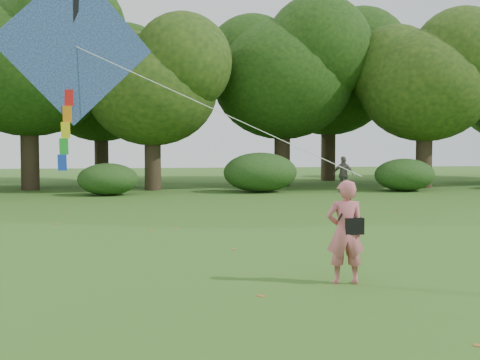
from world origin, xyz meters
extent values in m
plane|color=#265114|center=(0.00, 0.00, 0.00)|extent=(100.00, 100.00, 0.00)
imported|color=#C75D69|center=(0.77, -0.87, 0.83)|extent=(0.65, 0.47, 1.65)
imported|color=#625D57|center=(6.77, 17.01, 0.85)|extent=(1.03, 0.96, 1.70)
cube|color=black|center=(0.89, -0.90, 0.92)|extent=(0.30, 0.20, 0.26)
cylinder|color=black|center=(0.77, -0.91, 1.24)|extent=(0.33, 0.14, 0.47)
cube|color=#286DAE|center=(-3.46, 0.02, 3.78)|extent=(2.44, 0.81, 2.54)
cube|color=black|center=(-3.46, 0.05, 3.78)|extent=(0.23, 0.40, 2.31)
cylinder|color=white|center=(-1.22, -0.45, 2.74)|extent=(4.48, 0.94, 2.09)
cube|color=red|center=(-3.56, 0.04, 2.96)|extent=(0.14, 0.06, 0.26)
cube|color=orange|center=(-3.59, 0.04, 2.70)|extent=(0.14, 0.06, 0.26)
cube|color=yellow|center=(-3.62, 0.04, 2.44)|extent=(0.14, 0.06, 0.26)
cube|color=green|center=(-3.65, 0.04, 2.18)|extent=(0.14, 0.06, 0.26)
cube|color=blue|center=(-3.68, 0.04, 1.92)|extent=(0.14, 0.06, 0.26)
cylinder|color=#3A2D1E|center=(-8.00, 21.00, 1.92)|extent=(0.88, 0.88, 3.85)
ellipsoid|color=#1E3F11|center=(-8.00, 21.00, 6.05)|extent=(8.00, 8.00, 6.80)
cylinder|color=#3A2D1E|center=(-2.00, 20.00, 1.57)|extent=(0.80, 0.80, 3.15)
ellipsoid|color=#1E3F11|center=(-2.00, 20.00, 4.91)|extent=(6.40, 6.40, 5.44)
cylinder|color=#3A2D1E|center=(5.00, 22.00, 1.84)|extent=(0.86, 0.86, 3.67)
ellipsoid|color=#1E3F11|center=(5.00, 22.00, 5.76)|extent=(7.60, 7.60, 6.46)
cylinder|color=#3A2D1E|center=(12.00, 19.50, 1.72)|extent=(0.83, 0.83, 3.43)
ellipsoid|color=#1E3F11|center=(12.00, 19.50, 5.30)|extent=(6.80, 6.80, 5.78)
cylinder|color=#3A2D1E|center=(-5.00, 27.50, 1.75)|extent=(0.84, 0.84, 3.50)
ellipsoid|color=#1E3F11|center=(-5.00, 27.50, 5.43)|extent=(7.00, 7.00, 5.95)
cylinder|color=#3A2D1E|center=(9.00, 26.50, 2.01)|extent=(0.90, 0.90, 4.02)
ellipsoid|color=#1E3F11|center=(9.00, 26.50, 6.17)|extent=(7.80, 7.80, 6.63)
ellipsoid|color=#264919|center=(-4.00, 17.10, 0.71)|extent=(2.66, 2.09, 1.42)
ellipsoid|color=#264919|center=(3.00, 17.90, 0.94)|extent=(3.50, 2.75, 1.88)
ellipsoid|color=#264919|center=(10.00, 17.40, 0.79)|extent=(2.94, 2.31, 1.58)
cube|color=#965E29|center=(-2.24, 5.79, 0.00)|extent=(0.14, 0.14, 0.01)
cube|color=#965E29|center=(-0.52, 2.51, 0.00)|extent=(0.12, 0.14, 0.01)
cube|color=#965E29|center=(1.24, -3.98, 0.00)|extent=(0.14, 0.14, 0.01)
cube|color=#965E29|center=(-5.00, 10.59, 0.00)|extent=(0.09, 0.12, 0.01)
cube|color=#965E29|center=(-0.70, -1.47, 0.00)|extent=(0.14, 0.14, 0.01)
cube|color=#965E29|center=(5.76, 8.66, 0.00)|extent=(0.13, 0.09, 0.01)
cube|color=#965E29|center=(-4.84, 7.30, 0.00)|extent=(0.13, 0.09, 0.01)
cube|color=#965E29|center=(-1.57, 5.97, 0.00)|extent=(0.14, 0.11, 0.01)
cube|color=#965E29|center=(3.03, 8.19, 0.00)|extent=(0.12, 0.14, 0.01)
camera|label=1|loc=(-2.35, -9.96, 2.19)|focal=45.00mm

